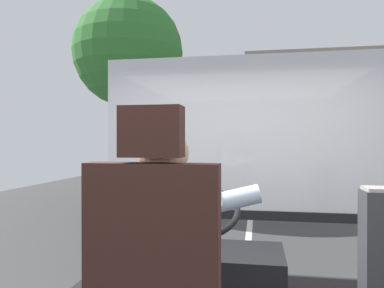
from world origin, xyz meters
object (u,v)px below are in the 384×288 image
Objects in this scene: bus_driver at (167,247)px; parked_car_blue at (328,160)px; steering_console at (205,274)px; parked_car_green at (346,163)px; fare_box at (383,264)px.

bus_driver is 0.20× the size of parked_car_blue.
steering_console is at bearing -102.28° from parked_car_blue.
parked_car_blue is (-0.01, 4.73, -0.10)m from parked_car_green.
bus_driver is 1.42m from fare_box.
parked_car_green reaches higher than parked_car_blue.
fare_box is at bearing -101.92° from parked_car_green.
fare_box is at bearing -12.72° from steering_console.
steering_console is 1.14m from fare_box.
steering_console is (-0.00, 1.10, -0.51)m from bus_driver.
bus_driver is 18.25m from parked_car_green.
bus_driver is at bearing -101.69° from parked_car_blue.
parked_car_green is (3.54, 16.79, -0.35)m from fare_box.
parked_car_blue is (3.53, 21.52, -0.45)m from fare_box.
bus_driver is at bearing -142.01° from fare_box.
fare_box is at bearing -99.33° from parked_car_blue.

